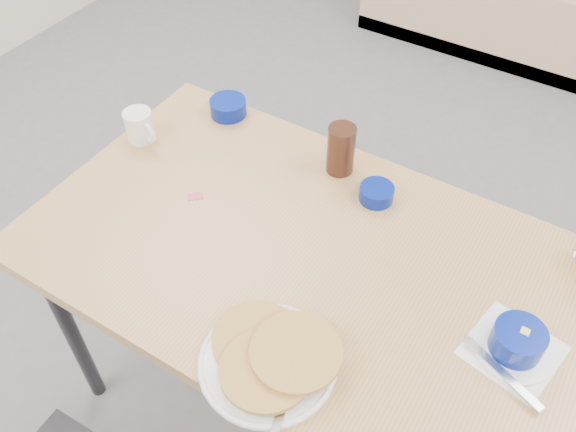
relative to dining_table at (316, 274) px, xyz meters
The scene contains 8 objects.
dining_table is the anchor object (origin of this frame).
pancake_plate 0.30m from the dining_table, 78.70° to the right, with size 0.28×0.28×0.05m.
coffee_mug 0.66m from the dining_table, 169.43° to the left, with size 0.12×0.08×0.09m.
grits_setting 0.48m from the dining_table, ahead, with size 0.21×0.22×0.07m.
creamer_bowl 0.61m from the dining_table, 145.55° to the left, with size 0.11×0.11×0.05m.
butter_bowl 0.27m from the dining_table, 82.82° to the left, with size 0.09×0.09×0.04m.
amber_tumbler 0.34m from the dining_table, 108.71° to the left, with size 0.07×0.07×0.14m, color black.
sugar_wrapper 0.37m from the dining_table, behind, with size 0.04×0.02×0.00m, color #DB4970.
Camera 1 is at (0.42, -0.55, 1.88)m, focal length 38.00 mm.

